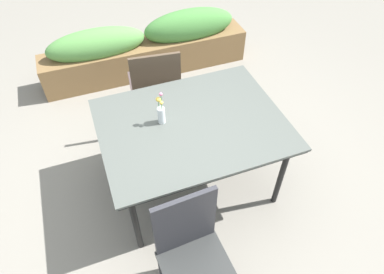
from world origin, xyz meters
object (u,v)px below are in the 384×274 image
object	(u,v)px
flower_vase	(161,113)
planter_box	(147,48)
chair_far_side	(155,83)
chair_near_left	(192,252)
dining_table	(192,128)

from	to	relation	value
flower_vase	planter_box	bearing A→B (deg)	79.88
chair_far_side	chair_near_left	world-z (taller)	chair_near_left
dining_table	flower_vase	distance (m)	0.28
dining_table	flower_vase	xyz separation A→B (m)	(-0.21, 0.09, 0.15)
dining_table	chair_far_side	world-z (taller)	chair_far_side
chair_far_side	flower_vase	xyz separation A→B (m)	(-0.15, -0.78, 0.33)
dining_table	chair_far_side	xyz separation A→B (m)	(-0.06, 0.87, -0.18)
planter_box	chair_far_side	bearing A→B (deg)	-99.30
chair_near_left	dining_table	bearing A→B (deg)	-113.09
chair_near_left	planter_box	distance (m)	2.72
flower_vase	planter_box	world-z (taller)	flower_vase
chair_near_left	flower_vase	bearing A→B (deg)	-99.25
chair_near_left	flower_vase	size ratio (longest dim) A/B	3.49
dining_table	chair_far_side	distance (m)	0.89
dining_table	chair_near_left	distance (m)	0.95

